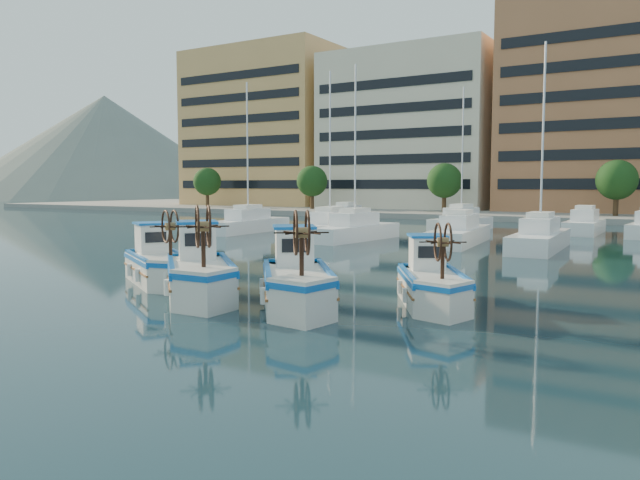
{
  "coord_description": "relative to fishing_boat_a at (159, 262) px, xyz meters",
  "views": [
    {
      "loc": [
        11.41,
        -15.22,
        3.63
      ],
      "look_at": [
        -1.3,
        5.48,
        1.5
      ],
      "focal_mm": 35.0,
      "sensor_mm": 36.0,
      "label": 1
    }
  ],
  "objects": [
    {
      "name": "ground",
      "position": [
        5.81,
        -1.3,
        -0.77
      ],
      "size": [
        300.0,
        300.0,
        0.0
      ],
      "primitive_type": "plane",
      "color": "#193541",
      "rests_on": "ground"
    },
    {
      "name": "hill_west",
      "position": [
        -134.19,
        108.7,
        -0.77
      ],
      "size": [
        180.0,
        180.0,
        60.0
      ],
      "primitive_type": "cone",
      "color": "slate",
      "rests_on": "ground"
    },
    {
      "name": "yacht_marina",
      "position": [
        3.02,
        26.3,
        -0.24
      ],
      "size": [
        41.11,
        22.34,
        11.5
      ],
      "color": "white",
      "rests_on": "ground"
    },
    {
      "name": "fishing_boat_a",
      "position": [
        0.0,
        0.0,
        0.0
      ],
      "size": [
        4.6,
        3.8,
        2.8
      ],
      "rotation": [
        0.0,
        0.0,
        1.02
      ],
      "color": "silver",
      "rests_on": "ground"
    },
    {
      "name": "fishing_boat_b",
      "position": [
        3.34,
        -1.43,
        0.07
      ],
      "size": [
        4.77,
        4.7,
        3.07
      ],
      "rotation": [
        0.0,
        0.0,
        0.8
      ],
      "color": "silver",
      "rests_on": "ground"
    },
    {
      "name": "fishing_boat_c",
      "position": [
        6.88,
        -1.03,
        0.05
      ],
      "size": [
        4.33,
        4.81,
        2.99
      ],
      "rotation": [
        0.0,
        0.0,
        0.66
      ],
      "color": "silver",
      "rests_on": "ground"
    },
    {
      "name": "fishing_boat_d",
      "position": [
        10.28,
        1.28,
        -0.05
      ],
      "size": [
        3.51,
        4.32,
        2.62
      ],
      "rotation": [
        0.0,
        0.0,
        0.53
      ],
      "color": "silver",
      "rests_on": "ground"
    }
  ]
}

